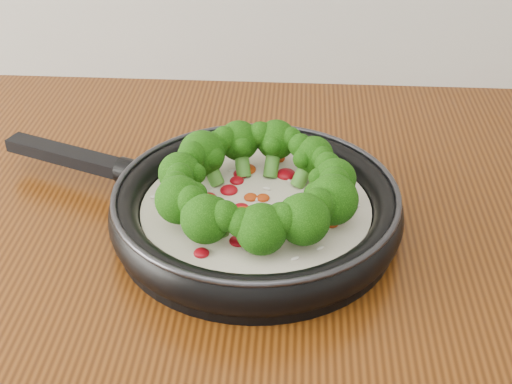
{
  "coord_description": "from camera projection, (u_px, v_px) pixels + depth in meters",
  "views": [
    {
      "loc": [
        0.13,
        0.48,
        1.35
      ],
      "look_at": [
        0.09,
        1.1,
        0.95
      ],
      "focal_mm": 49.16,
      "sensor_mm": 36.0,
      "label": 1
    }
  ],
  "objects": [
    {
      "name": "skillet",
      "position": [
        254.0,
        203.0,
        0.75
      ],
      "size": [
        0.52,
        0.41,
        0.09
      ],
      "color": "black",
      "rests_on": "counter"
    }
  ]
}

